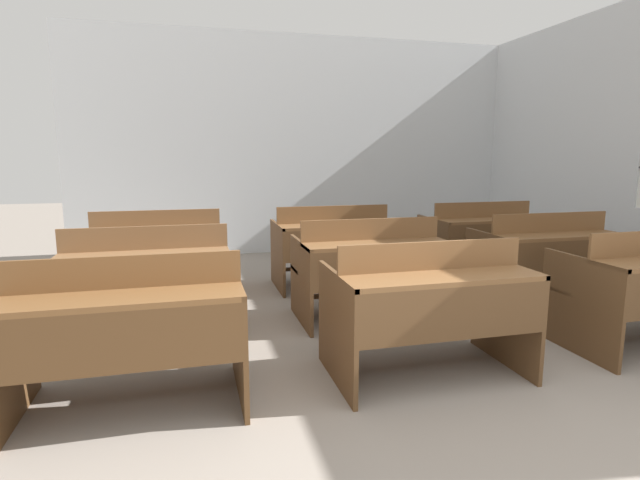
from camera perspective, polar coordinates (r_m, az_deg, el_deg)
The scene contains 9 objects.
wall_back at distance 7.23m, azimuth -2.27°, elevation 10.71°, with size 6.30×0.06×3.04m.
bench_front_left at distance 2.90m, azimuth -20.96°, elevation -9.49°, with size 1.20×0.75×0.86m.
bench_front_center at distance 3.20m, azimuth 12.32°, elevation -7.30°, with size 1.20×0.75×0.86m.
bench_second_left at distance 3.98m, azimuth -19.08°, elevation -4.26°, with size 1.20×0.75×0.86m.
bench_second_center at distance 4.23m, azimuth 5.72°, elevation -2.99°, with size 1.20×0.75×0.86m.
bench_second_right at distance 5.08m, azimuth 24.44°, elevation -1.69°, with size 1.20×0.75×0.86m.
bench_third_left at distance 5.09m, azimuth -18.03°, elevation -1.26°, with size 1.20×0.75×0.86m.
bench_third_center at distance 5.27m, azimuth 1.48°, elevation -0.44°, with size 1.20×0.75×0.86m.
bench_third_right at distance 5.99m, azimuth 17.88°, elevation 0.31°, with size 1.20×0.75×0.86m.
Camera 1 is at (-1.54, -1.18, 1.37)m, focal length 28.00 mm.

